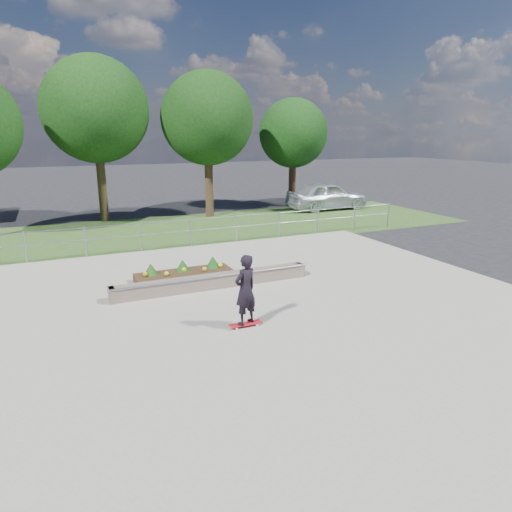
{
  "coord_description": "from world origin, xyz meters",
  "views": [
    {
      "loc": [
        -4.97,
        -9.98,
        4.5
      ],
      "look_at": [
        0.2,
        1.5,
        1.1
      ],
      "focal_mm": 32.0,
      "sensor_mm": 36.0,
      "label": 1
    }
  ],
  "objects_px": {
    "parked_car": "(327,196)",
    "grind_ledge": "(214,281)",
    "planter_bed": "(185,274)",
    "skateboarder": "(245,290)"
  },
  "relations": [
    {
      "from": "grind_ledge",
      "to": "parked_car",
      "type": "xyz_separation_m",
      "value": [
        11.07,
        11.11,
        0.58
      ]
    },
    {
      "from": "planter_bed",
      "to": "skateboarder",
      "type": "height_order",
      "value": "skateboarder"
    },
    {
      "from": "grind_ledge",
      "to": "parked_car",
      "type": "height_order",
      "value": "parked_car"
    },
    {
      "from": "parked_car",
      "to": "grind_ledge",
      "type": "bearing_deg",
      "value": 136.17
    },
    {
      "from": "planter_bed",
      "to": "grind_ledge",
      "type": "bearing_deg",
      "value": -61.02
    },
    {
      "from": "grind_ledge",
      "to": "planter_bed",
      "type": "distance_m",
      "value": 1.21
    },
    {
      "from": "grind_ledge",
      "to": "skateboarder",
      "type": "height_order",
      "value": "skateboarder"
    },
    {
      "from": "grind_ledge",
      "to": "planter_bed",
      "type": "bearing_deg",
      "value": 118.98
    },
    {
      "from": "grind_ledge",
      "to": "skateboarder",
      "type": "relative_size",
      "value": 3.4
    },
    {
      "from": "grind_ledge",
      "to": "skateboarder",
      "type": "xyz_separation_m",
      "value": [
        -0.24,
        -2.98,
        0.71
      ]
    }
  ]
}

